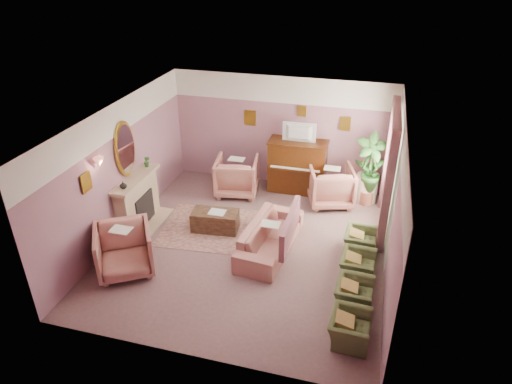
% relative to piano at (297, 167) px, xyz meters
% --- Properties ---
extents(floor, '(5.50, 6.00, 0.01)m').
position_rel_piano_xyz_m(floor, '(-0.50, -2.68, -0.65)').
color(floor, '#735354').
rests_on(floor, ground).
extents(ceiling, '(5.50, 6.00, 0.01)m').
position_rel_piano_xyz_m(ceiling, '(-0.50, -2.68, 2.15)').
color(ceiling, white).
rests_on(ceiling, wall_back).
extents(wall_back, '(5.50, 0.02, 2.80)m').
position_rel_piano_xyz_m(wall_back, '(-0.50, 0.32, 0.75)').
color(wall_back, slate).
rests_on(wall_back, floor).
extents(wall_front, '(5.50, 0.02, 2.80)m').
position_rel_piano_xyz_m(wall_front, '(-0.50, -5.68, 0.75)').
color(wall_front, slate).
rests_on(wall_front, floor).
extents(wall_left, '(0.02, 6.00, 2.80)m').
position_rel_piano_xyz_m(wall_left, '(-3.25, -2.68, 0.75)').
color(wall_left, slate).
rests_on(wall_left, floor).
extents(wall_right, '(0.02, 6.00, 2.80)m').
position_rel_piano_xyz_m(wall_right, '(2.25, -2.68, 0.75)').
color(wall_right, slate).
rests_on(wall_right, floor).
extents(picture_rail_band, '(5.50, 0.01, 0.65)m').
position_rel_piano_xyz_m(picture_rail_band, '(-0.50, 0.31, 1.82)').
color(picture_rail_band, white).
rests_on(picture_rail_band, wall_back).
extents(stripe_panel, '(0.01, 3.00, 2.15)m').
position_rel_piano_xyz_m(stripe_panel, '(2.23, -1.38, 0.42)').
color(stripe_panel, '#A5B698').
rests_on(stripe_panel, wall_right).
extents(fireplace_surround, '(0.30, 1.40, 1.10)m').
position_rel_piano_xyz_m(fireplace_surround, '(-3.09, -2.48, -0.10)').
color(fireplace_surround, tan).
rests_on(fireplace_surround, floor).
extents(fireplace_inset, '(0.18, 0.72, 0.68)m').
position_rel_piano_xyz_m(fireplace_inset, '(-2.99, -2.48, -0.25)').
color(fireplace_inset, black).
rests_on(fireplace_inset, floor).
extents(fire_ember, '(0.06, 0.54, 0.10)m').
position_rel_piano_xyz_m(fire_ember, '(-2.95, -2.48, -0.43)').
color(fire_ember, red).
rests_on(fire_ember, floor).
extents(mantel_shelf, '(0.40, 1.55, 0.07)m').
position_rel_piano_xyz_m(mantel_shelf, '(-3.06, -2.48, 0.47)').
color(mantel_shelf, tan).
rests_on(mantel_shelf, fireplace_surround).
extents(hearth, '(0.55, 1.50, 0.02)m').
position_rel_piano_xyz_m(hearth, '(-2.89, -2.48, -0.64)').
color(hearth, tan).
rests_on(hearth, floor).
extents(mirror_frame, '(0.04, 0.72, 1.20)m').
position_rel_piano_xyz_m(mirror_frame, '(-3.20, -2.48, 1.15)').
color(mirror_frame, '#B18F24').
rests_on(mirror_frame, wall_left).
extents(mirror_glass, '(0.01, 0.60, 1.06)m').
position_rel_piano_xyz_m(mirror_glass, '(-3.17, -2.48, 1.15)').
color(mirror_glass, silver).
rests_on(mirror_glass, wall_left).
extents(sconce_shade, '(0.20, 0.20, 0.16)m').
position_rel_piano_xyz_m(sconce_shade, '(-3.12, -3.53, 1.33)').
color(sconce_shade, '#FF826F').
rests_on(sconce_shade, wall_left).
extents(piano, '(1.40, 0.60, 1.30)m').
position_rel_piano_xyz_m(piano, '(0.00, 0.00, 0.00)').
color(piano, '#411E0A').
rests_on(piano, floor).
extents(piano_keyshelf, '(1.30, 0.12, 0.06)m').
position_rel_piano_xyz_m(piano_keyshelf, '(-0.00, -0.35, 0.07)').
color(piano_keyshelf, '#411E0A').
rests_on(piano_keyshelf, piano).
extents(piano_keys, '(1.20, 0.08, 0.02)m').
position_rel_piano_xyz_m(piano_keys, '(0.00, -0.35, 0.11)').
color(piano_keys, white).
rests_on(piano_keys, piano).
extents(piano_top, '(1.45, 0.65, 0.04)m').
position_rel_piano_xyz_m(piano_top, '(0.00, 0.00, 0.66)').
color(piano_top, '#411E0A').
rests_on(piano_top, piano).
extents(television, '(0.80, 0.12, 0.48)m').
position_rel_piano_xyz_m(television, '(0.00, -0.05, 0.95)').
color(television, black).
rests_on(television, piano).
extents(print_back_left, '(0.30, 0.03, 0.38)m').
position_rel_piano_xyz_m(print_back_left, '(-1.30, 0.28, 1.07)').
color(print_back_left, '#B18F24').
rests_on(print_back_left, wall_back).
extents(print_back_right, '(0.26, 0.03, 0.34)m').
position_rel_piano_xyz_m(print_back_right, '(1.05, 0.28, 1.13)').
color(print_back_right, '#B18F24').
rests_on(print_back_right, wall_back).
extents(print_back_mid, '(0.22, 0.03, 0.26)m').
position_rel_piano_xyz_m(print_back_mid, '(0.00, 0.28, 1.35)').
color(print_back_mid, '#B18F24').
rests_on(print_back_mid, wall_back).
extents(print_left_wall, '(0.03, 0.28, 0.36)m').
position_rel_piano_xyz_m(print_left_wall, '(-3.21, -3.88, 1.07)').
color(print_left_wall, '#B18F24').
rests_on(print_left_wall, wall_left).
extents(window_blind, '(0.03, 1.40, 1.80)m').
position_rel_piano_xyz_m(window_blind, '(2.20, -1.13, 1.05)').
color(window_blind, silver).
rests_on(window_blind, wall_right).
extents(curtain_left, '(0.16, 0.34, 2.60)m').
position_rel_piano_xyz_m(curtain_left, '(2.12, -2.05, 0.65)').
color(curtain_left, '#7F4752').
rests_on(curtain_left, floor).
extents(curtain_right, '(0.16, 0.34, 2.60)m').
position_rel_piano_xyz_m(curtain_right, '(2.12, -0.21, 0.65)').
color(curtain_right, '#7F4752').
rests_on(curtain_right, floor).
extents(pelmet, '(0.16, 2.20, 0.16)m').
position_rel_piano_xyz_m(pelmet, '(2.12, -1.13, 1.91)').
color(pelmet, '#7F4752').
rests_on(pelmet, wall_right).
extents(mantel_plant, '(0.16, 0.16, 0.28)m').
position_rel_piano_xyz_m(mantel_plant, '(-3.05, -1.93, 0.64)').
color(mantel_plant, '#2A5B22').
rests_on(mantel_plant, mantel_shelf).
extents(mantel_vase, '(0.16, 0.16, 0.16)m').
position_rel_piano_xyz_m(mantel_vase, '(-3.05, -2.98, 0.58)').
color(mantel_vase, white).
rests_on(mantel_vase, mantel_shelf).
extents(area_rug, '(2.65, 2.01, 0.01)m').
position_rel_piano_xyz_m(area_rug, '(-1.28, -2.24, -0.64)').
color(area_rug, '#8E6258').
rests_on(area_rug, floor).
extents(coffee_table, '(1.04, 0.59, 0.45)m').
position_rel_piano_xyz_m(coffee_table, '(-1.37, -2.28, -0.43)').
color(coffee_table, '#452E1D').
rests_on(coffee_table, floor).
extents(table_paper, '(0.35, 0.28, 0.01)m').
position_rel_piano_xyz_m(table_paper, '(-1.32, -2.28, -0.20)').
color(table_paper, silver).
rests_on(table_paper, coffee_table).
extents(sofa, '(0.70, 2.11, 0.85)m').
position_rel_piano_xyz_m(sofa, '(-0.04, -2.67, -0.22)').
color(sofa, '#B47567').
rests_on(sofa, floor).
extents(sofa_throw, '(0.11, 1.60, 0.59)m').
position_rel_piano_xyz_m(sofa_throw, '(0.36, -2.67, -0.05)').
color(sofa_throw, '#7F4752').
rests_on(sofa_throw, sofa).
extents(floral_armchair_left, '(1.00, 1.00, 1.04)m').
position_rel_piano_xyz_m(floral_armchair_left, '(-1.41, -0.53, -0.13)').
color(floral_armchair_left, '#B47567').
rests_on(floral_armchair_left, floor).
extents(floral_armchair_right, '(1.00, 1.00, 1.04)m').
position_rel_piano_xyz_m(floral_armchair_right, '(0.90, -0.45, -0.13)').
color(floral_armchair_right, '#B47567').
rests_on(floral_armchair_right, floor).
extents(floral_armchair_front, '(1.00, 1.00, 1.04)m').
position_rel_piano_xyz_m(floral_armchair_front, '(-2.53, -4.07, -0.13)').
color(floral_armchair_front, '#B47567').
rests_on(floral_armchair_front, floor).
extents(olive_chair_a, '(0.51, 0.72, 0.62)m').
position_rel_piano_xyz_m(olive_chair_a, '(1.74, -4.73, -0.34)').
color(olive_chair_a, '#4C572F').
rests_on(olive_chair_a, floor).
extents(olive_chair_b, '(0.51, 0.72, 0.62)m').
position_rel_piano_xyz_m(olive_chair_b, '(1.74, -3.91, -0.34)').
color(olive_chair_b, '#4C572F').
rests_on(olive_chair_b, floor).
extents(olive_chair_c, '(0.51, 0.72, 0.62)m').
position_rel_piano_xyz_m(olive_chair_c, '(1.74, -3.09, -0.34)').
color(olive_chair_c, '#4C572F').
rests_on(olive_chair_c, floor).
extents(olive_chair_d, '(0.51, 0.72, 0.62)m').
position_rel_piano_xyz_m(olive_chair_d, '(1.74, -2.27, -0.34)').
color(olive_chair_d, '#4C572F').
rests_on(olive_chair_d, floor).
extents(side_table, '(0.52, 0.52, 0.70)m').
position_rel_piano_xyz_m(side_table, '(1.73, -0.09, -0.30)').
color(side_table, silver).
rests_on(side_table, floor).
extents(side_plant_big, '(0.30, 0.30, 0.34)m').
position_rel_piano_xyz_m(side_plant_big, '(1.73, -0.09, 0.22)').
color(side_plant_big, '#2A5B22').
rests_on(side_plant_big, side_table).
extents(side_plant_small, '(0.16, 0.16, 0.28)m').
position_rel_piano_xyz_m(side_plant_small, '(1.85, -0.19, 0.19)').
color(side_plant_small, '#2A5B22').
rests_on(side_plant_small, side_table).
extents(palm_pot, '(0.34, 0.34, 0.34)m').
position_rel_piano_xyz_m(palm_pot, '(1.75, -0.22, -0.48)').
color(palm_pot, '#9F5B43').
rests_on(palm_pot, floor).
extents(palm_plant, '(0.76, 0.76, 1.44)m').
position_rel_piano_xyz_m(palm_plant, '(1.75, -0.22, 0.41)').
color(palm_plant, '#2A5B22').
rests_on(palm_plant, palm_pot).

